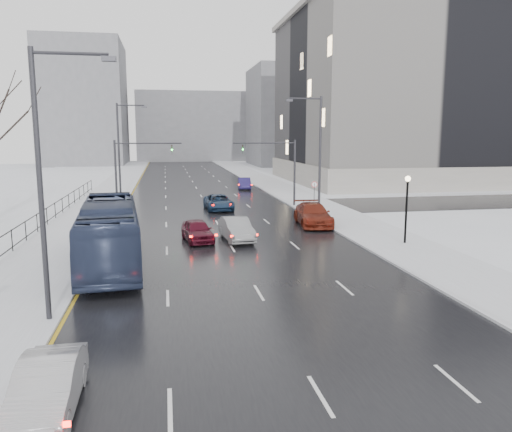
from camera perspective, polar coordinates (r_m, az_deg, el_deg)
road at (r=59.52m, az=-6.43°, el=2.51°), size 16.00×150.00×0.04m
cross_road at (r=47.65m, az=-5.44°, el=0.84°), size 130.00×10.00×0.04m
sidewalk_left at (r=59.74m, az=-16.54°, el=2.27°), size 5.00×150.00×0.16m
sidewalk_right at (r=61.11m, az=3.45°, el=2.79°), size 5.00×150.00×0.16m
park_strip at (r=61.51m, az=-25.37°, el=1.93°), size 14.00×150.00×0.12m
iron_fence at (r=30.96m, az=-27.12°, el=-3.08°), size 0.06×70.00×1.30m
streetlight_r_mid at (r=40.83m, az=7.02°, el=7.30°), size 2.95×0.25×10.00m
streetlight_l_near at (r=19.49m, az=-22.87°, el=4.51°), size 2.95×0.25×10.00m
streetlight_l_far at (r=51.17m, az=-15.16°, el=7.44°), size 2.95×0.25×10.00m
lamppost_r_mid at (r=32.85m, az=16.86°, el=1.81°), size 0.36×0.36×4.28m
mast_signal_right at (r=48.39m, az=3.21°, el=5.87°), size 6.10×0.33×6.50m
mast_signal_left at (r=47.18m, az=-14.46°, el=5.50°), size 6.10×0.33×6.50m
no_uturn_sign at (r=45.18m, az=6.68°, el=3.27°), size 0.60×0.06×2.70m
civic_building at (r=81.06m, az=18.85°, el=11.80°), size 41.00×31.00×24.80m
bldg_far_right at (r=118.43m, az=5.47°, el=11.20°), size 24.00×20.00×22.00m
bldg_far_left at (r=125.48m, az=-18.98°, el=12.01°), size 18.00×22.00×28.00m
bldg_far_center at (r=139.21m, az=-7.13°, el=10.06°), size 30.00×18.00×18.00m
sedan_left_near at (r=14.25m, az=-22.76°, el=-17.62°), size 1.48×4.15×1.36m
bus at (r=27.90m, az=-16.41°, el=-1.90°), size 3.92×12.57×3.45m
sedan_center_near at (r=33.03m, az=-6.72°, el=-1.66°), size 2.23×4.39×1.43m
sedan_right_near at (r=33.07m, az=-2.26°, el=-1.50°), size 2.04×4.77×1.53m
sedan_right_cross at (r=46.59m, az=-4.29°, el=1.58°), size 2.61×5.26×1.43m
sedan_right_far at (r=38.81m, az=6.52°, el=0.18°), size 2.90×6.03×1.69m
sedan_right_distant at (r=64.30m, az=-1.34°, el=3.74°), size 1.95×4.52×1.45m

